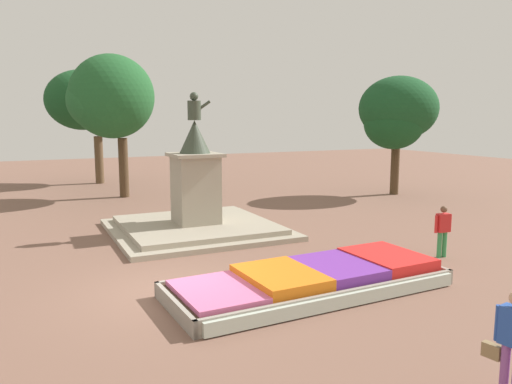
{
  "coord_description": "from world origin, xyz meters",
  "views": [
    {
      "loc": [
        -2.98,
        -11.08,
        4.08
      ],
      "look_at": [
        3.72,
        3.13,
        1.7
      ],
      "focal_mm": 35.0,
      "sensor_mm": 36.0,
      "label": 1
    }
  ],
  "objects": [
    {
      "name": "pedestrian_near_planter",
      "position": [
        7.99,
        -0.57,
        0.87
      ],
      "size": [
        0.57,
        0.26,
        1.53
      ],
      "color": "#338C4C",
      "rests_on": "ground_plane"
    },
    {
      "name": "park_tree_behind_statue",
      "position": [
        1.06,
        14.22,
        4.95
      ],
      "size": [
        4.16,
        4.18,
        7.08
      ],
      "color": "#4C3823",
      "rests_on": "ground_plane"
    },
    {
      "name": "pedestrian_with_handbag",
      "position": [
        3.28,
        -6.5,
        0.91
      ],
      "size": [
        0.29,
        0.72,
        1.62
      ],
      "color": "#8C4C99",
      "rests_on": "ground_plane"
    },
    {
      "name": "flower_planter",
      "position": [
        3.14,
        -1.4,
        0.26
      ],
      "size": [
        6.85,
        2.89,
        0.59
      ],
      "color": "#38281C",
      "rests_on": "ground_plane"
    },
    {
      "name": "ground_plane",
      "position": [
        0.0,
        0.0,
        0.0
      ],
      "size": [
        80.58,
        80.58,
        0.0
      ],
      "primitive_type": "plane",
      "color": "brown"
    },
    {
      "name": "park_tree_far_right",
      "position": [
        0.82,
        20.75,
        4.86
      ],
      "size": [
        4.88,
        4.68,
        6.85
      ],
      "color": "brown",
      "rests_on": "ground_plane"
    },
    {
      "name": "park_tree_far_left",
      "position": [
        14.4,
        9.01,
        4.24
      ],
      "size": [
        4.05,
        3.87,
        6.13
      ],
      "color": "#4C3823",
      "rests_on": "ground_plane"
    },
    {
      "name": "statue_monument",
      "position": [
        2.52,
        5.58,
        0.9
      ],
      "size": [
        5.81,
        5.81,
        4.92
      ],
      "color": "#A09581",
      "rests_on": "ground_plane"
    }
  ]
}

